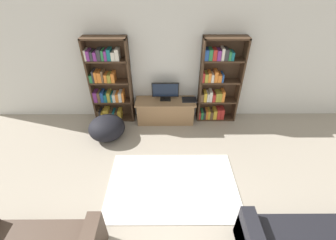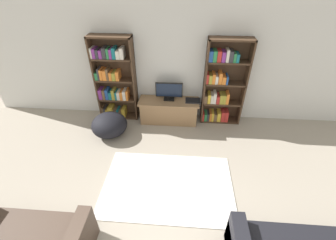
% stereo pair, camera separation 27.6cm
% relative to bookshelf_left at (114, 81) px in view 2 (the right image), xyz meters
% --- Properties ---
extents(wall_back, '(8.80, 0.06, 2.60)m').
position_rel_bookshelf_left_xyz_m(wall_back, '(1.32, 0.18, 0.37)').
color(wall_back, silver).
rests_on(wall_back, ground_plane).
extents(bookshelf_left, '(0.90, 0.30, 1.94)m').
position_rel_bookshelf_left_xyz_m(bookshelf_left, '(0.00, 0.00, 0.00)').
color(bookshelf_left, '#422D1E').
rests_on(bookshelf_left, ground_plane).
extents(bookshelf_right, '(0.90, 0.30, 1.94)m').
position_rel_bookshelf_left_xyz_m(bookshelf_right, '(2.40, 0.00, -0.01)').
color(bookshelf_right, '#422D1E').
rests_on(bookshelf_right, ground_plane).
extents(tv_stand, '(1.37, 0.48, 0.55)m').
position_rel_bookshelf_left_xyz_m(tv_stand, '(1.25, -0.13, -0.66)').
color(tv_stand, '#8E6B47').
rests_on(tv_stand, ground_plane).
extents(television, '(0.60, 0.16, 0.42)m').
position_rel_bookshelf_left_xyz_m(television, '(1.25, -0.07, -0.17)').
color(television, black).
rests_on(television, tv_stand).
extents(laptop, '(0.34, 0.24, 0.03)m').
position_rel_bookshelf_left_xyz_m(laptop, '(1.79, -0.10, -0.37)').
color(laptop, '#28282D').
rests_on(laptop, tv_stand).
extents(area_rug, '(2.21, 1.43, 0.02)m').
position_rel_bookshelf_left_xyz_m(area_rug, '(1.37, -2.04, -0.93)').
color(area_rug, white).
rests_on(area_rug, ground_plane).
extents(beanbag_ottoman, '(0.76, 0.76, 0.49)m').
position_rel_bookshelf_left_xyz_m(beanbag_ottoman, '(-0.00, -0.73, -0.69)').
color(beanbag_ottoman, black).
rests_on(beanbag_ottoman, ground_plane).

